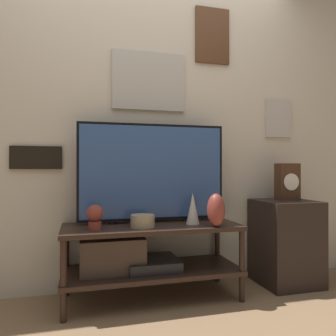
{
  "coord_description": "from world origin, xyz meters",
  "views": [
    {
      "loc": [
        -0.49,
        -1.98,
        0.92
      ],
      "look_at": [
        0.12,
        0.28,
        0.92
      ],
      "focal_mm": 35.0,
      "sensor_mm": 36.0,
      "label": 1
    }
  ],
  "objects_px": {
    "vase_urn_stoneware": "(216,210)",
    "decorative_bust": "(95,216)",
    "vase_slim_bronze": "(193,208)",
    "candle_jar": "(183,213)",
    "vase_wide_bowl": "(143,221)",
    "mantel_clock": "(287,182)",
    "television": "(153,172)"
  },
  "relations": [
    {
      "from": "television",
      "to": "vase_wide_bowl",
      "type": "height_order",
      "value": "television"
    },
    {
      "from": "vase_slim_bronze",
      "to": "candle_jar",
      "type": "height_order",
      "value": "vase_slim_bronze"
    },
    {
      "from": "vase_wide_bowl",
      "to": "mantel_clock",
      "type": "xyz_separation_m",
      "value": [
        1.23,
        0.14,
        0.25
      ]
    },
    {
      "from": "vase_slim_bronze",
      "to": "vase_wide_bowl",
      "type": "height_order",
      "value": "vase_slim_bronze"
    },
    {
      "from": "vase_slim_bronze",
      "to": "vase_wide_bowl",
      "type": "bearing_deg",
      "value": -173.59
    },
    {
      "from": "candle_jar",
      "to": "decorative_bust",
      "type": "bearing_deg",
      "value": -157.56
    },
    {
      "from": "vase_wide_bowl",
      "to": "vase_urn_stoneware",
      "type": "bearing_deg",
      "value": -12.94
    },
    {
      "from": "vase_slim_bronze",
      "to": "vase_urn_stoneware",
      "type": "xyz_separation_m",
      "value": [
        0.11,
        -0.15,
        0.0
      ]
    },
    {
      "from": "vase_wide_bowl",
      "to": "candle_jar",
      "type": "distance_m",
      "value": 0.46
    },
    {
      "from": "decorative_bust",
      "to": "candle_jar",
      "type": "bearing_deg",
      "value": 22.44
    },
    {
      "from": "vase_urn_stoneware",
      "to": "mantel_clock",
      "type": "relative_size",
      "value": 0.77
    },
    {
      "from": "television",
      "to": "decorative_bust",
      "type": "xyz_separation_m",
      "value": [
        -0.43,
        -0.2,
        -0.28
      ]
    },
    {
      "from": "vase_slim_bronze",
      "to": "vase_wide_bowl",
      "type": "distance_m",
      "value": 0.38
    },
    {
      "from": "mantel_clock",
      "to": "vase_wide_bowl",
      "type": "bearing_deg",
      "value": -173.35
    },
    {
      "from": "vase_slim_bronze",
      "to": "decorative_bust",
      "type": "height_order",
      "value": "vase_slim_bronze"
    },
    {
      "from": "vase_slim_bronze",
      "to": "television",
      "type": "bearing_deg",
      "value": 151.41
    },
    {
      "from": "vase_slim_bronze",
      "to": "vase_wide_bowl",
      "type": "xyz_separation_m",
      "value": [
        -0.37,
        -0.04,
        -0.07
      ]
    },
    {
      "from": "vase_urn_stoneware",
      "to": "mantel_clock",
      "type": "distance_m",
      "value": 0.8
    },
    {
      "from": "vase_wide_bowl",
      "to": "mantel_clock",
      "type": "bearing_deg",
      "value": 6.65
    },
    {
      "from": "candle_jar",
      "to": "decorative_bust",
      "type": "relative_size",
      "value": 0.58
    },
    {
      "from": "vase_slim_bronze",
      "to": "vase_urn_stoneware",
      "type": "relative_size",
      "value": 0.98
    },
    {
      "from": "vase_urn_stoneware",
      "to": "candle_jar",
      "type": "xyz_separation_m",
      "value": [
        -0.12,
        0.38,
        -0.07
      ]
    },
    {
      "from": "vase_urn_stoneware",
      "to": "television",
      "type": "bearing_deg",
      "value": 141.68
    },
    {
      "from": "television",
      "to": "mantel_clock",
      "type": "bearing_deg",
      "value": -2.13
    },
    {
      "from": "decorative_bust",
      "to": "television",
      "type": "bearing_deg",
      "value": 24.92
    },
    {
      "from": "vase_slim_bronze",
      "to": "mantel_clock",
      "type": "relative_size",
      "value": 0.75
    },
    {
      "from": "vase_urn_stoneware",
      "to": "decorative_bust",
      "type": "bearing_deg",
      "value": 173.09
    },
    {
      "from": "television",
      "to": "vase_urn_stoneware",
      "type": "distance_m",
      "value": 0.54
    },
    {
      "from": "vase_slim_bronze",
      "to": "candle_jar",
      "type": "relative_size",
      "value": 2.36
    },
    {
      "from": "vase_urn_stoneware",
      "to": "vase_wide_bowl",
      "type": "height_order",
      "value": "vase_urn_stoneware"
    },
    {
      "from": "mantel_clock",
      "to": "candle_jar",
      "type": "bearing_deg",
      "value": 171.56
    },
    {
      "from": "television",
      "to": "vase_wide_bowl",
      "type": "distance_m",
      "value": 0.4
    }
  ]
}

